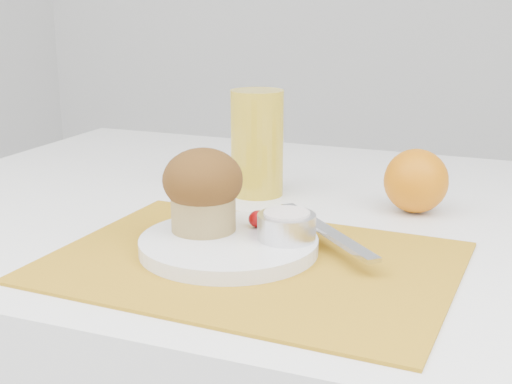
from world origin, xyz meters
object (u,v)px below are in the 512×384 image
at_px(orange, 416,181).
at_px(juice_glass, 257,143).
at_px(plate, 229,244).
at_px(muffin, 203,189).

height_order(orange, juice_glass, juice_glass).
bearing_deg(juice_glass, plate, -75.54).
relative_size(plate, juice_glass, 1.32).
relative_size(plate, orange, 2.35).
height_order(orange, muffin, muffin).
xyz_separation_m(plate, orange, (0.16, 0.23, 0.03)).
relative_size(plate, muffin, 2.09).
bearing_deg(muffin, plate, -21.35).
distance_m(plate, orange, 0.29).
bearing_deg(muffin, juice_glass, 96.19).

